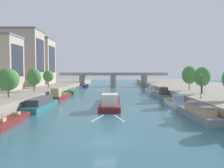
{
  "coord_description": "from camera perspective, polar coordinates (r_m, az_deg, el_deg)",
  "views": [
    {
      "loc": [
        1.15,
        -25.25,
        7.71
      ],
      "look_at": [
        0.0,
        54.94,
        3.49
      ],
      "focal_mm": 37.17,
      "sensor_mm": 36.0,
      "label": 1
    }
  ],
  "objects": [
    {
      "name": "moored_boat_left_lone",
      "position": [
        50.79,
        -17.03,
        -4.7
      ],
      "size": [
        3.38,
        15.58,
        2.42
      ],
      "color": "#23666B",
      "rests_on": "ground"
    },
    {
      "name": "moored_boat_left_far",
      "position": [
        85.82,
        -9.68,
        -1.72
      ],
      "size": [
        3.62,
        16.71,
        2.45
      ],
      "color": "#235633",
      "rests_on": "ground"
    },
    {
      "name": "moored_boat_left_near",
      "position": [
        101.72,
        -8.17,
        -1.07
      ],
      "size": [
        2.41,
        12.23,
        2.09
      ],
      "color": "#1E284C",
      "rests_on": "ground"
    },
    {
      "name": "lamppost_right_bank",
      "position": [
        48.87,
        21.08,
        -0.26
      ],
      "size": [
        0.28,
        0.28,
        4.72
      ],
      "color": "black",
      "rests_on": "quay_right"
    },
    {
      "name": "building_left_corner",
      "position": [
        109.66,
        -18.0,
        5.38
      ],
      "size": [
        14.14,
        12.81,
        20.01
      ],
      "color": "#B2A38E",
      "rests_on": "quay_left"
    },
    {
      "name": "tree_left_past_mid",
      "position": [
        79.53,
        -15.4,
        1.89
      ],
      "size": [
        3.53,
        3.53,
        5.68
      ],
      "color": "brown",
      "rests_on": "quay_left"
    },
    {
      "name": "moored_boat_left_midway",
      "position": [
        117.18,
        -6.71,
        -0.45
      ],
      "size": [
        2.68,
        13.39,
        2.41
      ],
      "color": "#1E284C",
      "rests_on": "ground"
    },
    {
      "name": "bridge_far",
      "position": [
        122.86,
        0.29,
        1.56
      ],
      "size": [
        56.84,
        4.4,
        7.33
      ],
      "color": "gray",
      "rests_on": "ground"
    },
    {
      "name": "moored_boat_left_upstream",
      "position": [
        66.8,
        -12.61,
        -2.83
      ],
      "size": [
        3.25,
        14.9,
        3.44
      ],
      "color": "maroon",
      "rests_on": "ground"
    },
    {
      "name": "barge_midriver",
      "position": [
        52.57,
        -0.38,
        -4.37
      ],
      "size": [
        4.34,
        22.96,
        3.3
      ],
      "color": "maroon",
      "rests_on": "ground"
    },
    {
      "name": "building_left_middle",
      "position": [
        93.15,
        -21.53,
        6.02
      ],
      "size": [
        15.09,
        11.31,
        20.85
      ],
      "color": "#A89989",
      "rests_on": "quay_left"
    },
    {
      "name": "quay_right",
      "position": [
        87.11,
        23.28,
        -1.48
      ],
      "size": [
        36.0,
        170.0,
        2.51
      ],
      "primitive_type": "cube",
      "color": "gray",
      "rests_on": "ground"
    },
    {
      "name": "tree_left_far",
      "position": [
        52.01,
        -24.2,
        1.05
      ],
      "size": [
        4.5,
        4.5,
        5.95
      ],
      "color": "brown",
      "rests_on": "quay_left"
    },
    {
      "name": "moored_boat_right_near",
      "position": [
        71.88,
        11.71,
        -2.42
      ],
      "size": [
        3.08,
        15.49,
        3.38
      ],
      "color": "gray",
      "rests_on": "ground"
    },
    {
      "name": "tree_right_past_mid",
      "position": [
        68.81,
        18.5,
        2.11
      ],
      "size": [
        4.18,
        4.18,
        6.8
      ],
      "color": "brown",
      "rests_on": "quay_right"
    },
    {
      "name": "quay_left",
      "position": [
        88.02,
        -23.03,
        -1.44
      ],
      "size": [
        36.0,
        170.0,
        2.51
      ],
      "primitive_type": "cube",
      "color": "gray",
      "rests_on": "ground"
    },
    {
      "name": "moored_boat_right_end",
      "position": [
        55.49,
        15.09,
        -4.22
      ],
      "size": [
        2.91,
        12.58,
        2.78
      ],
      "color": "silver",
      "rests_on": "ground"
    },
    {
      "name": "ground_plane",
      "position": [
        26.43,
        -1.76,
        -13.95
      ],
      "size": [
        400.0,
        400.0,
        0.0
      ],
      "primitive_type": "plane",
      "color": "#336675"
    },
    {
      "name": "wake_behind_barge",
      "position": [
        38.82,
        -0.9,
        -8.42
      ],
      "size": [
        5.6,
        5.87,
        0.03
      ],
      "color": "#A5D1DB",
      "rests_on": "ground"
    },
    {
      "name": "moored_boat_left_downstream",
      "position": [
        37.62,
        -23.64,
        -8.19
      ],
      "size": [
        2.27,
        11.33,
        2.16
      ],
      "color": "maroon",
      "rests_on": "ground"
    },
    {
      "name": "moored_boat_right_gap_after",
      "position": [
        40.44,
        20.29,
        -6.62
      ],
      "size": [
        2.67,
        14.48,
        2.56
      ],
      "color": "gray",
      "rests_on": "ground"
    },
    {
      "name": "tree_right_midway",
      "position": [
        59.22,
        21.31,
        1.68
      ],
      "size": [
        3.8,
        3.8,
        6.37
      ],
      "color": "brown",
      "rests_on": "quay_right"
    },
    {
      "name": "tree_left_midway",
      "position": [
        64.83,
        -18.64,
        1.64
      ],
      "size": [
        3.87,
        3.87,
        6.04
      ],
      "color": "brown",
      "rests_on": "quay_left"
    },
    {
      "name": "moored_boat_right_far",
      "position": [
        87.69,
        9.44,
        -1.48
      ],
      "size": [
        2.31,
        12.56,
        2.97
      ],
      "color": "silver",
      "rests_on": "ground"
    }
  ]
}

